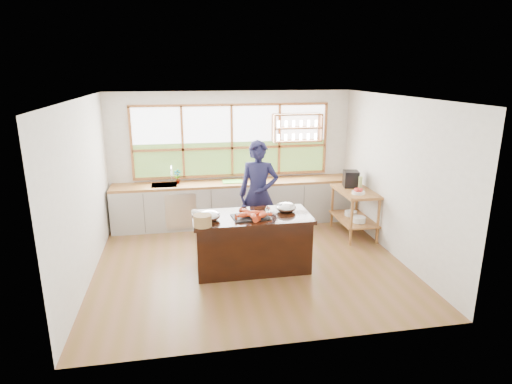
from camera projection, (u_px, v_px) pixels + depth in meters
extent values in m
plane|color=brown|center=(250.00, 263.00, 7.14)|extent=(5.00, 5.00, 0.00)
cube|color=white|center=(232.00, 157.00, 8.90)|extent=(5.00, 0.02, 2.70)
cube|color=white|center=(283.00, 237.00, 4.64)|extent=(5.00, 0.02, 2.70)
cube|color=white|center=(84.00, 192.00, 6.34)|extent=(0.02, 4.50, 2.70)
cube|color=white|center=(396.00, 178.00, 7.20)|extent=(0.02, 4.50, 2.70)
cube|color=silver|center=(249.00, 98.00, 6.40)|extent=(5.00, 4.50, 0.02)
cube|color=#A36533|center=(232.00, 141.00, 8.78)|extent=(4.05, 0.06, 1.50)
cube|color=white|center=(231.00, 124.00, 8.70)|extent=(3.98, 0.01, 0.75)
cube|color=#446225|center=(232.00, 159.00, 8.90)|extent=(3.98, 0.01, 0.70)
cube|color=#A36533|center=(297.00, 114.00, 8.76)|extent=(1.00, 0.28, 0.03)
cube|color=#A36533|center=(297.00, 128.00, 8.83)|extent=(1.00, 0.28, 0.03)
cube|color=#A36533|center=(297.00, 141.00, 8.91)|extent=(1.00, 0.28, 0.03)
cube|color=#A36533|center=(274.00, 128.00, 8.75)|extent=(0.03, 0.28, 0.55)
cube|color=#A36533|center=(320.00, 127.00, 8.92)|extent=(0.03, 0.28, 0.55)
cube|color=#B6B2AC|center=(234.00, 204.00, 8.86)|extent=(4.90, 0.62, 0.85)
cube|color=silver|center=(181.00, 211.00, 8.37)|extent=(0.60, 0.01, 0.72)
cube|color=#A87839|center=(234.00, 183.00, 8.74)|extent=(4.90, 0.62, 0.05)
cube|color=silver|center=(165.00, 189.00, 8.51)|extent=(0.50, 0.42, 0.16)
cube|color=#A87839|center=(378.00, 220.00, 7.82)|extent=(0.04, 0.04, 0.90)
cube|color=#A87839|center=(356.00, 204.00, 8.76)|extent=(0.04, 0.04, 0.90)
cube|color=#A87839|center=(351.00, 222.00, 7.73)|extent=(0.04, 0.04, 0.90)
cube|color=#A87839|center=(332.00, 206.00, 8.67)|extent=(0.04, 0.04, 0.90)
cube|color=#A87839|center=(354.00, 219.00, 8.28)|extent=(0.62, 1.10, 0.03)
cube|color=#A87839|center=(355.00, 191.00, 8.13)|extent=(0.62, 1.10, 0.05)
cylinder|color=white|center=(359.00, 220.00, 8.02)|extent=(0.24, 0.24, 0.11)
cylinder|color=white|center=(351.00, 214.00, 8.41)|extent=(0.24, 0.24, 0.09)
cube|color=black|center=(252.00, 244.00, 6.84)|extent=(1.77, 0.82, 0.84)
cube|color=black|center=(252.00, 217.00, 6.71)|extent=(1.85, 0.90, 0.06)
imported|color=#19193D|center=(259.00, 194.00, 7.62)|extent=(0.80, 0.64, 1.93)
imported|color=slate|center=(177.00, 177.00, 8.55)|extent=(0.17, 0.13, 0.29)
cube|color=#62C33C|center=(232.00, 181.00, 8.72)|extent=(0.41, 0.31, 0.01)
cube|color=black|center=(351.00, 179.00, 8.32)|extent=(0.33, 0.34, 0.31)
cylinder|color=#A1B561|center=(360.00, 184.00, 8.01)|extent=(0.07, 0.07, 0.28)
cylinder|color=white|center=(358.00, 193.00, 7.87)|extent=(0.24, 0.24, 0.05)
sphere|color=red|center=(361.00, 190.00, 7.87)|extent=(0.07, 0.07, 0.07)
sphere|color=red|center=(358.00, 189.00, 7.91)|extent=(0.07, 0.07, 0.07)
sphere|color=red|center=(356.00, 190.00, 7.88)|extent=(0.07, 0.07, 0.07)
sphere|color=red|center=(357.00, 190.00, 7.82)|extent=(0.07, 0.07, 0.07)
sphere|color=red|center=(360.00, 191.00, 7.82)|extent=(0.07, 0.07, 0.07)
cube|color=black|center=(251.00, 217.00, 6.61)|extent=(0.59, 0.46, 0.02)
ellipsoid|color=red|center=(243.00, 215.00, 6.53)|extent=(0.23, 0.15, 0.08)
ellipsoid|color=red|center=(255.00, 213.00, 6.63)|extent=(0.23, 0.14, 0.08)
ellipsoid|color=red|center=(263.00, 215.00, 6.54)|extent=(0.21, 0.21, 0.08)
ellipsoid|color=red|center=(246.00, 212.00, 6.71)|extent=(0.18, 0.23, 0.08)
ellipsoid|color=red|center=(253.00, 217.00, 6.47)|extent=(0.11, 0.22, 0.08)
ellipsoid|color=silver|center=(209.00, 216.00, 6.48)|extent=(0.33, 0.33, 0.16)
ellipsoid|color=silver|center=(286.00, 207.00, 6.88)|extent=(0.32, 0.32, 0.16)
cylinder|color=white|center=(268.00, 220.00, 6.50)|extent=(0.06, 0.06, 0.01)
cylinder|color=white|center=(268.00, 216.00, 6.48)|extent=(0.01, 0.01, 0.13)
ellipsoid|color=white|center=(268.00, 209.00, 6.45)|extent=(0.08, 0.08, 0.10)
cylinder|color=#A08746|center=(203.00, 221.00, 6.22)|extent=(0.27, 0.27, 0.17)
cylinder|color=white|center=(199.00, 214.00, 6.66)|extent=(0.22, 0.30, 0.08)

